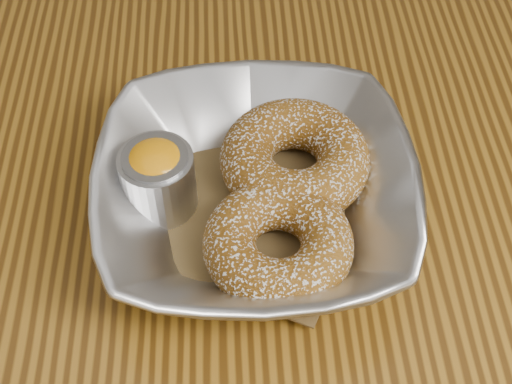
{
  "coord_description": "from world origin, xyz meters",
  "views": [
    {
      "loc": [
        0.0,
        -0.24,
        1.17
      ],
      "look_at": [
        0.02,
        0.07,
        0.78
      ],
      "focal_mm": 50.0,
      "sensor_mm": 36.0,
      "label": 1
    }
  ],
  "objects_px": {
    "serving_bowl": "(256,194)",
    "donut_front": "(278,244)",
    "donut_back": "(295,159)",
    "table": "(238,366)",
    "ramekin": "(158,178)"
  },
  "relations": [
    {
      "from": "serving_bowl",
      "to": "donut_front",
      "type": "bearing_deg",
      "value": -73.56
    },
    {
      "from": "donut_back",
      "to": "donut_front",
      "type": "xyz_separation_m",
      "value": [
        -0.02,
        -0.07,
        -0.0
      ]
    },
    {
      "from": "serving_bowl",
      "to": "donut_front",
      "type": "distance_m",
      "value": 0.05
    },
    {
      "from": "table",
      "to": "ramekin",
      "type": "xyz_separation_m",
      "value": [
        -0.05,
        0.08,
        0.14
      ]
    },
    {
      "from": "table",
      "to": "donut_back",
      "type": "distance_m",
      "value": 0.17
    },
    {
      "from": "donut_back",
      "to": "serving_bowl",
      "type": "bearing_deg",
      "value": -134.69
    },
    {
      "from": "table",
      "to": "donut_front",
      "type": "relative_size",
      "value": 11.83
    },
    {
      "from": "table",
      "to": "serving_bowl",
      "type": "height_order",
      "value": "serving_bowl"
    },
    {
      "from": "donut_front",
      "to": "donut_back",
      "type": "bearing_deg",
      "value": 76.93
    },
    {
      "from": "donut_front",
      "to": "ramekin",
      "type": "relative_size",
      "value": 1.76
    },
    {
      "from": "serving_bowl",
      "to": "ramekin",
      "type": "height_order",
      "value": "ramekin"
    },
    {
      "from": "donut_back",
      "to": "donut_front",
      "type": "distance_m",
      "value": 0.08
    },
    {
      "from": "donut_back",
      "to": "ramekin",
      "type": "bearing_deg",
      "value": -168.53
    },
    {
      "from": "table",
      "to": "ramekin",
      "type": "relative_size",
      "value": 20.83
    },
    {
      "from": "ramekin",
      "to": "serving_bowl",
      "type": "bearing_deg",
      "value": -8.47
    }
  ]
}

